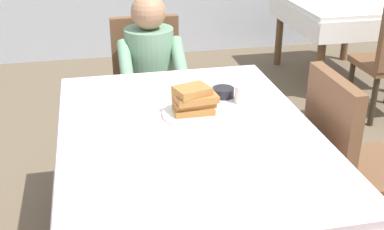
{
  "coord_description": "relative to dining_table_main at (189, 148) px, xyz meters",
  "views": [
    {
      "loc": [
        -0.38,
        -1.88,
        1.71
      ],
      "look_at": [
        0.02,
        0.04,
        0.79
      ],
      "focal_mm": 46.58,
      "sensor_mm": 36.0,
      "label": 1
    }
  ],
  "objects": [
    {
      "name": "breakfast_stack",
      "position": [
        0.06,
        0.15,
        0.16
      ],
      "size": [
        0.21,
        0.16,
        0.12
      ],
      "color": "#A36B33",
      "rests_on": "plate_breakfast"
    },
    {
      "name": "spoon_near_edge",
      "position": [
        0.03,
        -0.14,
        0.09
      ],
      "size": [
        0.15,
        0.04,
        0.0
      ],
      "primitive_type": "cube",
      "rotation": [
        0.0,
        0.0,
        -0.17
      ],
      "color": "silver",
      "rests_on": "dining_table_main"
    },
    {
      "name": "background_table_far",
      "position": [
        1.87,
        2.25,
        -0.03
      ],
      "size": [
        0.92,
        1.12,
        0.74
      ],
      "color": "white",
      "rests_on": "ground"
    },
    {
      "name": "diner_person",
      "position": [
        -0.03,
        1.01,
        0.02
      ],
      "size": [
        0.4,
        0.43,
        1.12
      ],
      "rotation": [
        0.0,
        0.0,
        3.14
      ],
      "color": "gray",
      "rests_on": "ground"
    },
    {
      "name": "fork_left_of_plate",
      "position": [
        -0.14,
        0.12,
        0.09
      ],
      "size": [
        0.03,
        0.18,
        0.0
      ],
      "primitive_type": "cube",
      "rotation": [
        0.0,
        0.0,
        1.66
      ],
      "color": "silver",
      "rests_on": "dining_table_main"
    },
    {
      "name": "dining_table_main",
      "position": [
        0.0,
        0.0,
        0.0
      ],
      "size": [
        1.12,
        1.52,
        0.74
      ],
      "color": "silver",
      "rests_on": "ground"
    },
    {
      "name": "plate_breakfast",
      "position": [
        0.05,
        0.14,
        0.1
      ],
      "size": [
        0.28,
        0.28,
        0.02
      ],
      "primitive_type": "cylinder",
      "color": "white",
      "rests_on": "dining_table_main"
    },
    {
      "name": "chair_right_side",
      "position": [
        0.77,
        0.0,
        -0.12
      ],
      "size": [
        0.45,
        0.44,
        0.93
      ],
      "rotation": [
        0.0,
        0.0,
        -1.57
      ],
      "color": "brown",
      "rests_on": "ground"
    },
    {
      "name": "knife_right_of_plate",
      "position": [
        0.24,
        0.12,
        0.09
      ],
      "size": [
        0.04,
        0.2,
        0.0
      ],
      "primitive_type": "cube",
      "rotation": [
        0.0,
        0.0,
        1.46
      ],
      "color": "silver",
      "rests_on": "dining_table_main"
    },
    {
      "name": "napkin_folded",
      "position": [
        -0.27,
        -0.01,
        0.09
      ],
      "size": [
        0.17,
        0.12,
        0.01
      ],
      "primitive_type": "cube",
      "rotation": [
        0.0,
        0.0,
        -0.03
      ],
      "color": "white",
      "rests_on": "dining_table_main"
    },
    {
      "name": "cup_coffee",
      "position": [
        0.32,
        0.24,
        0.13
      ],
      "size": [
        0.11,
        0.08,
        0.08
      ],
      "color": "white",
      "rests_on": "dining_table_main"
    },
    {
      "name": "chair_diner",
      "position": [
        -0.03,
        1.17,
        -0.12
      ],
      "size": [
        0.44,
        0.45,
        0.93
      ],
      "rotation": [
        0.0,
        0.0,
        3.14
      ],
      "color": "brown",
      "rests_on": "ground"
    },
    {
      "name": "bowl_butter",
      "position": [
        0.24,
        0.33,
        0.11
      ],
      "size": [
        0.11,
        0.11,
        0.04
      ],
      "primitive_type": "cylinder",
      "color": "black",
      "rests_on": "dining_table_main"
    }
  ]
}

